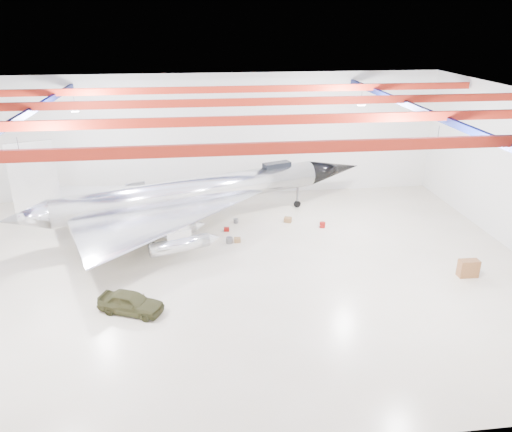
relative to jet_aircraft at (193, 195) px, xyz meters
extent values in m
plane|color=beige|center=(2.42, -7.48, -2.64)|extent=(40.00, 40.00, 0.00)
plane|color=silver|center=(2.42, 7.52, 2.86)|extent=(40.00, 0.00, 40.00)
plane|color=#0A0F38|center=(2.42, -7.48, 8.36)|extent=(40.00, 40.00, 0.00)
cube|color=#9C2011|center=(2.42, -16.48, 7.76)|extent=(39.50, 0.25, 0.50)
cube|color=#9C2011|center=(2.42, -10.48, 7.76)|extent=(39.50, 0.25, 0.50)
cube|color=#9C2011|center=(2.42, -4.48, 7.76)|extent=(39.50, 0.25, 0.50)
cube|color=#9C2011|center=(2.42, 1.52, 7.76)|extent=(39.50, 0.25, 0.50)
cube|color=#0B1447|center=(-9.58, -7.48, 7.46)|extent=(0.25, 29.50, 0.40)
cube|color=#0B1447|center=(14.42, -7.48, 7.46)|extent=(0.25, 29.50, 0.40)
cube|color=silver|center=(-7.58, -13.48, 7.06)|extent=(0.55, 0.55, 0.25)
cube|color=silver|center=(12.42, -13.48, 7.06)|extent=(0.55, 0.55, 0.25)
cube|color=silver|center=(-7.58, -1.48, 7.06)|extent=(0.55, 0.55, 0.25)
cube|color=silver|center=(12.42, -1.48, 7.06)|extent=(0.55, 0.55, 0.25)
cylinder|color=silver|center=(0.05, 0.02, 0.31)|extent=(20.49, 9.06, 2.10)
cone|color=black|center=(12.42, 4.45, 0.31)|extent=(5.65, 3.75, 2.10)
cone|color=silver|center=(-11.32, -4.06, 0.31)|extent=(3.68, 3.04, 2.10)
cube|color=silver|center=(-10.33, -3.70, 3.04)|extent=(2.81, 1.11, 4.73)
cube|color=black|center=(6.98, 2.50, 1.41)|extent=(2.46, 1.57, 0.53)
cylinder|color=silver|center=(-0.96, -6.48, -1.17)|extent=(4.08, 2.24, 0.95)
cylinder|color=silver|center=(-1.85, -4.01, -1.17)|extent=(4.08, 2.24, 0.95)
cylinder|color=silver|center=(-3.98, 1.92, -1.17)|extent=(4.08, 2.24, 0.95)
cylinder|color=silver|center=(-4.86, 4.40, -1.17)|extent=(4.08, 2.24, 0.95)
cylinder|color=#59595B|center=(8.96, 3.21, -1.69)|extent=(0.19, 0.19, 1.89)
cylinder|color=black|center=(8.96, 3.21, -2.34)|extent=(0.63, 0.42, 0.59)
cylinder|color=#59595B|center=(-3.02, -3.87, -1.69)|extent=(0.19, 0.19, 1.89)
cylinder|color=black|center=(-3.02, -3.87, -2.34)|extent=(0.63, 0.42, 0.59)
cylinder|color=#59595B|center=(-4.79, 1.07, -1.69)|extent=(0.19, 0.19, 1.89)
cylinder|color=black|center=(-4.79, 1.07, -2.34)|extent=(0.63, 0.42, 0.59)
imported|color=#35351A|center=(-3.63, -11.94, -2.00)|extent=(4.02, 2.85, 1.27)
cube|color=brown|center=(17.32, -10.35, -2.06)|extent=(1.27, 0.66, 1.15)
cube|color=olive|center=(-1.08, -1.80, -2.43)|extent=(0.74, 0.68, 0.41)
cube|color=maroon|center=(2.48, -1.20, -2.49)|extent=(0.42, 0.35, 0.29)
cylinder|color=#59595B|center=(2.53, -3.43, -2.41)|extent=(0.52, 0.52, 0.45)
cube|color=olive|center=(7.53, 0.00, -2.44)|extent=(0.71, 0.65, 0.40)
cube|color=#59595B|center=(-5.21, -2.35, -2.49)|extent=(0.46, 0.40, 0.29)
cylinder|color=maroon|center=(10.04, -1.42, -2.43)|extent=(0.53, 0.53, 0.42)
cube|color=olive|center=(3.13, -3.35, -2.47)|extent=(0.50, 0.41, 0.34)
cylinder|color=#59595B|center=(3.34, 0.34, -2.46)|extent=(0.40, 0.40, 0.35)
camera|label=1|loc=(0.37, -36.71, 12.95)|focal=35.00mm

